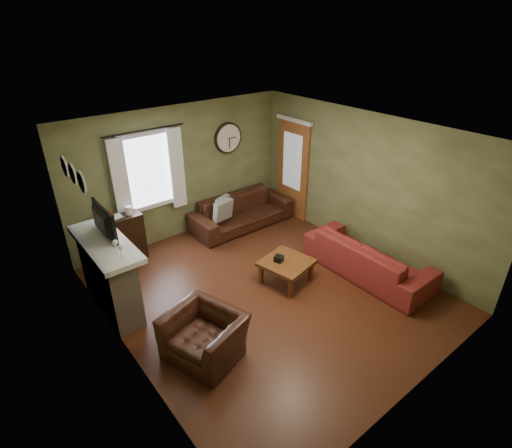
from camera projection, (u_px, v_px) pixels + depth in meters
floor at (266, 291)px, 6.58m from camera, size 4.60×5.20×0.00m
ceiling at (269, 135)px, 5.36m from camera, size 4.60×5.20×0.00m
wall_left at (118, 277)px, 4.70m from camera, size 0.00×5.20×2.60m
wall_right at (364, 184)px, 7.23m from camera, size 0.00×5.20×2.60m
wall_back at (182, 173)px, 7.76m from camera, size 4.60×0.00×2.60m
wall_front at (427, 311)px, 4.17m from camera, size 4.60×0.00×2.60m
fireplace at (110, 278)px, 5.96m from camera, size 0.40×1.40×1.10m
firebox at (125, 287)px, 6.18m from camera, size 0.04×0.60×0.55m
mantel at (105, 244)px, 5.70m from camera, size 0.58×1.60×0.08m
tv at (100, 226)px, 5.71m from camera, size 0.08×0.60×0.35m
tv_screen at (104, 221)px, 5.73m from camera, size 0.02×0.62×0.36m
medallion_left at (82, 182)px, 4.82m from camera, size 0.28×0.28×0.03m
medallion_mid at (73, 174)px, 5.06m from camera, size 0.28×0.28×0.03m
medallion_right at (65, 166)px, 5.30m from camera, size 0.28×0.28×0.03m
window_pane at (147, 171)px, 7.27m from camera, size 1.00×0.02×1.30m
curtain_rod at (144, 130)px, 6.84m from camera, size 0.03×0.03×1.50m
curtain_left at (121, 182)px, 6.92m from camera, size 0.28×0.04×1.55m
curtain_right at (177, 169)px, 7.52m from camera, size 0.28×0.04×1.55m
wall_clock at (229, 138)px, 8.10m from camera, size 0.64×0.06×0.64m
door at (293, 170)px, 8.61m from camera, size 0.05×0.90×2.10m
bookshelf at (123, 239)px, 7.17m from camera, size 0.76×0.32×0.90m
book at (111, 215)px, 6.89m from camera, size 0.17×0.23×0.02m
sofa_brown at (242, 211)px, 8.46m from camera, size 2.22×0.87×0.65m
pillow_left at (222, 206)px, 8.19m from camera, size 0.41×0.26×0.39m
pillow_right at (223, 210)px, 8.00m from camera, size 0.43×0.18×0.42m
sofa_red at (368, 257)px, 6.87m from camera, size 0.88×2.26×0.66m
armchair at (204, 336)px, 5.23m from camera, size 1.10×1.18×0.63m
coffee_table at (286, 271)px, 6.73m from camera, size 0.89×0.89×0.40m
tissue_box at (279, 261)px, 6.63m from camera, size 0.17×0.17×0.10m
wine_glass_a at (121, 252)px, 5.22m from camera, size 0.07×0.07×0.21m
wine_glass_b at (116, 247)px, 5.34m from camera, size 0.07×0.07×0.21m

